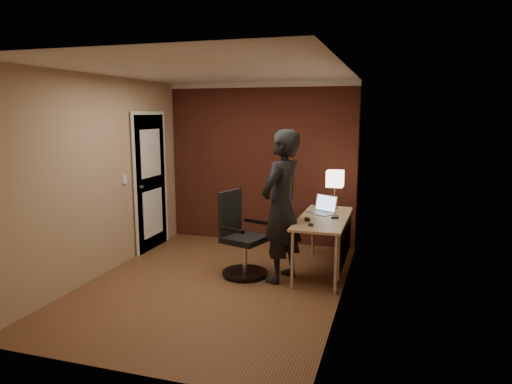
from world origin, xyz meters
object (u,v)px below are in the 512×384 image
phone (311,225)px  wallet (335,217)px  desk_lamp (335,179)px  mouse (307,219)px  laptop (323,208)px  person (281,206)px  desk (329,227)px  office_chair (240,239)px

phone → wallet: size_ratio=1.05×
desk_lamp → mouse: desk_lamp is taller
laptop → wallet: bearing=-53.0°
person → desk_lamp: bearing=168.9°
wallet → person: person is taller
desk → mouse: mouse is taller
laptop → person: 0.79m
office_chair → phone: bearing=-4.3°
phone → office_chair: 0.95m
desk_lamp → office_chair: size_ratio=0.51×
desk → desk_lamp: bearing=91.1°
laptop → mouse: laptop is taller
laptop → office_chair: (-0.94, -0.65, -0.33)m
desk → phone: (-0.15, -0.47, 0.13)m
mouse → office_chair: bearing=175.0°
mouse → phone: size_ratio=0.87×
mouse → office_chair: 0.88m
desk → mouse: (-0.24, -0.25, 0.14)m
desk_lamp → laptop: bearing=-111.6°
desk → mouse: 0.37m
desk_lamp → wallet: size_ratio=4.86×
desk_lamp → mouse: 0.91m
desk_lamp → office_chair: (-1.05, -0.93, -0.68)m
desk_lamp → phone: (-0.14, -1.00, -0.41)m
laptop → wallet: 0.32m
desk → desk_lamp: 0.76m
laptop → person: person is taller
desk → wallet: bearing=0.3°
desk → desk_lamp: size_ratio=2.80×
desk → person: bearing=-141.3°
phone → wallet: (0.22, 0.47, 0.01)m
person → office_chair: bearing=-74.9°
office_chair → person: size_ratio=0.57×
desk → phone: bearing=-108.0°
desk_lamp → phone: desk_lamp is taller
laptop → phone: size_ratio=3.59×
desk_lamp → person: bearing=-118.3°
wallet → person: 0.75m
desk → wallet: 0.16m
desk_lamp → mouse: (-0.23, -0.78, -0.40)m
desk_lamp → person: person is taller
desk → wallet: (0.07, 0.00, 0.14)m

